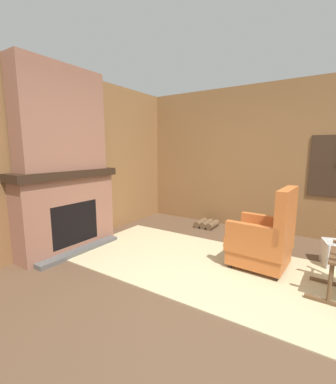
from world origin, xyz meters
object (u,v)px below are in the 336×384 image
Objects in this scene: oil_lamp_vase at (45,164)px; decorative_plate_on_mantel at (64,162)px; firewood_stack at (207,224)px; armchair at (264,240)px; storage_case at (84,165)px.

oil_lamp_vase reaches higher than decorative_plate_on_mantel.
firewood_stack is 1.41× the size of oil_lamp_vase.
armchair is 3.03m from oil_lamp_vase.
oil_lamp_vase is 0.65m from storage_case.
armchair is 1.85m from firewood_stack.
decorative_plate_on_mantel is at bearing -93.38° from storage_case.
decorative_plate_on_mantel is at bearing 22.19° from armchair.
firewood_stack is at bearing 62.08° from oil_lamp_vase.
oil_lamp_vase is at bearing -86.25° from decorative_plate_on_mantel.
oil_lamp_vase is at bearing -90.01° from storage_case.
storage_case reaches higher than firewood_stack.
oil_lamp_vase is at bearing -117.92° from firewood_stack.
armchair is 3.78× the size of oil_lamp_vase.
armchair is 2.82m from storage_case.
decorative_plate_on_mantel is (-0.02, -0.34, 0.06)m from storage_case.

